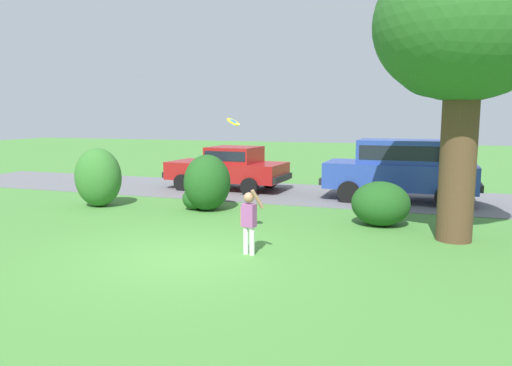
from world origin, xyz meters
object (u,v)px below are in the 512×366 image
parked_suv (399,167)px  child_thrower (249,218)px  parked_sedan (229,166)px  oak_tree_large (467,34)px  frisbee (233,122)px

parked_suv → child_thrower: (-2.44, -7.06, -0.36)m
parked_suv → child_thrower: parked_suv is taller
child_thrower → parked_sedan: bearing=114.8°
oak_tree_large → parked_suv: oak_tree_large is taller
oak_tree_large → parked_sedan: size_ratio=1.35×
oak_tree_large → parked_sedan: bearing=145.8°
parked_suv → parked_sedan: bearing=175.9°
parked_suv → child_thrower: bearing=-109.1°
oak_tree_large → frisbee: oak_tree_large is taller
parked_sedan → frisbee: size_ratio=16.01×
parked_suv → oak_tree_large: bearing=-73.0°
parked_suv → frisbee: (-2.98, -6.47, 1.45)m
child_thrower → frisbee: bearing=132.9°
child_thrower → parked_suv: bearing=70.9°
oak_tree_large → parked_sedan: oak_tree_large is taller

